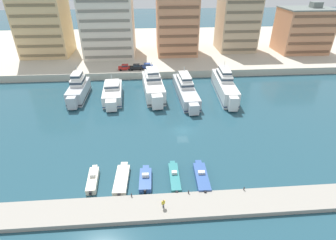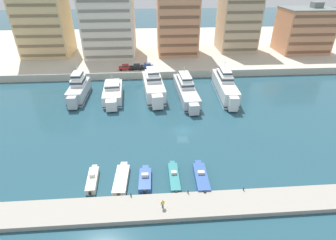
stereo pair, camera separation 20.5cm
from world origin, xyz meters
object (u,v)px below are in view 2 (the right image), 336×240
object	(u,v)px
yacht_silver_center_left	(186,89)
car_blue_mid_left	(147,66)
yacht_silver_far_left	(79,89)
motorboat_teal_center_left	(174,177)
yacht_white_left	(113,93)
motorboat_cream_left	(121,179)
yacht_white_center	(225,86)
motorboat_blue_center	(201,177)
motorboat_blue_mid_left	(145,179)
pedestrian_near_edge	(163,203)
yacht_white_mid_left	(154,86)
car_black_left	(137,67)
car_red_far_left	(125,67)
motorboat_cream_far_left	(93,179)

from	to	relation	value
yacht_silver_center_left	car_blue_mid_left	xyz separation A→B (m)	(-10.53, 17.47, 1.12)
yacht_silver_far_left	motorboat_teal_center_left	bearing A→B (deg)	-56.08
yacht_white_left	motorboat_cream_left	xyz separation A→B (m)	(4.82, -32.47, -1.34)
motorboat_cream_left	yacht_white_center	bearing A→B (deg)	51.75
yacht_white_left	motorboat_teal_center_left	size ratio (longest dim) A/B	2.05
motorboat_blue_center	motorboat_blue_mid_left	bearing A→B (deg)	178.12
motorboat_cream_left	pedestrian_near_edge	xyz separation A→B (m)	(6.59, -6.86, 1.27)
yacht_white_mid_left	yacht_silver_center_left	distance (m)	9.08
yacht_silver_far_left	yacht_silver_center_left	bearing A→B (deg)	-2.75
yacht_silver_center_left	car_black_left	bearing A→B (deg)	129.83
car_blue_mid_left	pedestrian_near_edge	distance (m)	57.06
yacht_white_center	car_blue_mid_left	size ratio (longest dim) A/B	5.34
yacht_white_left	yacht_white_center	bearing A→B (deg)	1.50
yacht_silver_far_left	car_red_far_left	size ratio (longest dim) A/B	3.67
motorboat_blue_mid_left	car_blue_mid_left	distance (m)	50.53
yacht_white_center	motorboat_teal_center_left	xyz separation A→B (m)	(-17.37, -33.52, -2.17)
car_black_left	yacht_silver_center_left	bearing A→B (deg)	-50.17
motorboat_blue_mid_left	car_red_far_left	xyz separation A→B (m)	(-6.50, 49.79, 2.81)
yacht_white_mid_left	car_black_left	bearing A→B (deg)	109.00
yacht_white_center	car_black_left	distance (m)	29.82
yacht_silver_far_left	yacht_white_mid_left	size ratio (longest dim) A/B	0.78
yacht_silver_center_left	motorboat_cream_far_left	size ratio (longest dim) A/B	3.36
yacht_silver_far_left	pedestrian_near_edge	world-z (taller)	yacht_silver_far_left
motorboat_cream_far_left	car_black_left	size ratio (longest dim) A/B	1.62
yacht_white_mid_left	motorboat_blue_center	distance (m)	35.98
motorboat_cream_far_left	pedestrian_near_edge	bearing A→B (deg)	-31.48
yacht_white_left	yacht_white_mid_left	distance (m)	11.35
motorboat_blue_mid_left	car_black_left	size ratio (longest dim) A/B	1.53
yacht_white_left	motorboat_cream_left	bearing A→B (deg)	-81.55
yacht_white_center	motorboat_cream_far_left	distance (m)	45.48
car_red_far_left	car_black_left	size ratio (longest dim) A/B	1.01
motorboat_cream_left	motorboat_teal_center_left	size ratio (longest dim) A/B	1.03
yacht_white_left	motorboat_blue_center	size ratio (longest dim) A/B	2.00
yacht_white_left	pedestrian_near_edge	bearing A→B (deg)	-73.81
motorboat_cream_far_left	motorboat_cream_left	bearing A→B (deg)	-1.45
motorboat_blue_center	yacht_white_mid_left	bearing A→B (deg)	101.47
motorboat_blue_center	car_black_left	bearing A→B (deg)	103.75
motorboat_blue_center	car_black_left	distance (m)	51.60
motorboat_blue_center	car_blue_mid_left	distance (m)	51.59
yacht_silver_center_left	car_red_far_left	distance (m)	24.43
motorboat_blue_mid_left	car_blue_mid_left	xyz separation A→B (m)	(0.66, 50.45, 2.81)
motorboat_blue_mid_left	pedestrian_near_edge	size ratio (longest dim) A/B	4.01
yacht_silver_far_left	motorboat_blue_mid_left	bearing A→B (deg)	-62.12
motorboat_teal_center_left	car_black_left	xyz separation A→B (m)	(-7.69, 49.68, 2.77)
yacht_white_left	motorboat_teal_center_left	xyz separation A→B (m)	(13.70, -32.71, -1.29)
motorboat_cream_far_left	motorboat_blue_mid_left	distance (m)	8.79
pedestrian_near_edge	motorboat_cream_left	bearing A→B (deg)	133.87
yacht_white_mid_left	yacht_white_left	bearing A→B (deg)	-169.17
yacht_silver_center_left	car_red_far_left	bearing A→B (deg)	136.45
yacht_silver_far_left	motorboat_cream_left	xyz separation A→B (m)	(14.22, -34.09, -2.02)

